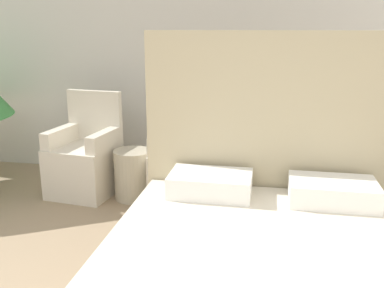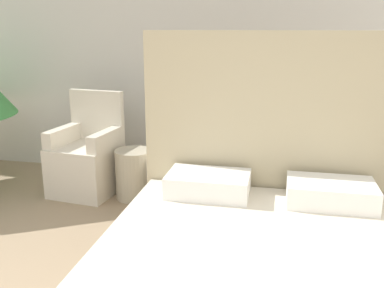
% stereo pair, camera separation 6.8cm
% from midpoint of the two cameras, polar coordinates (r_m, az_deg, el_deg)
% --- Properties ---
extents(wall_back, '(10.00, 0.06, 2.90)m').
position_cam_midpoint_polar(wall_back, '(4.54, -3.66, 13.96)').
color(wall_back, silver).
rests_on(wall_back, ground_plane).
extents(bed, '(1.72, 1.99, 1.54)m').
position_cam_midpoint_polar(bed, '(2.29, 8.96, -17.96)').
color(bed, '#4C4238').
rests_on(bed, ground_plane).
extents(armchair_near_window_left, '(0.63, 0.63, 0.96)m').
position_cam_midpoint_polar(armchair_near_window_left, '(4.23, -14.52, -2.36)').
color(armchair_near_window_left, beige).
rests_on(armchair_near_window_left, ground_plane).
extents(armchair_near_window_right, '(0.60, 0.60, 0.96)m').
position_cam_midpoint_polar(armchair_near_window_right, '(3.92, -1.20, -3.25)').
color(armchair_near_window_right, beige).
rests_on(armchair_near_window_right, ground_plane).
extents(side_table, '(0.35, 0.35, 0.46)m').
position_cam_midpoint_polar(side_table, '(4.03, -8.31, -4.03)').
color(side_table, '#B7AD93').
rests_on(side_table, ground_plane).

